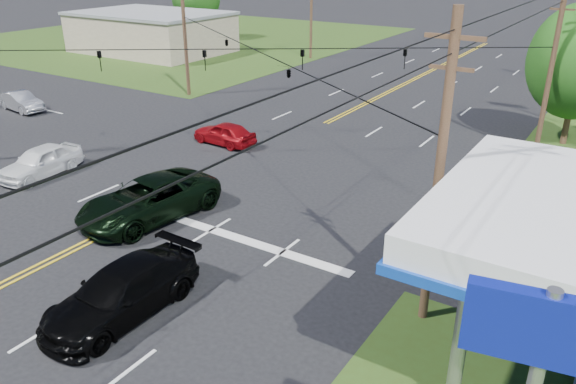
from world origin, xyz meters
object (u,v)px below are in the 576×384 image
Objects in this scene: pole_nw at (185,31)px; retail_nw at (152,33)px; suv_black at (122,292)px; pickup_dkgreen at (149,199)px; sedan_silver at (21,101)px; pole_se at (439,174)px; pole_ne at (551,68)px; pole_left_far at (311,7)px; pickup_white at (40,161)px.

retail_nw is at bearing 142.59° from pole_nw.
retail_nw is 50.13m from suv_black.
suv_black is at bearing -43.53° from pickup_dkgreen.
suv_black is at bearing -111.71° from sedan_silver.
pole_se is at bearing -34.70° from pole_nw.
pole_ne is at bearing -67.14° from sedan_silver.
pole_se is at bearing -54.90° from pole_left_far.
pole_ne is 27.18m from pickup_white.
suv_black is (17.85, -42.01, -4.36)m from pole_left_far.
pole_left_far reaches higher than sedan_silver.
retail_nw is 1.60× the size of pole_left_far.
sedan_silver is (-6.93, -10.00, -4.23)m from pole_nw.
pole_left_far is 2.22× the size of pickup_white.
pole_nw is 29.41m from suv_black.
pickup_dkgreen is at bearing -69.73° from pole_left_far.
retail_nw is at bearing 121.51° from pickup_white.
pickup_dkgreen is at bearing -8.79° from pickup_white.
pickup_white is at bearing -72.97° from pole_nw.
pole_se is 2.11× the size of pickup_white.
retail_nw is 18.30m from pole_left_far.
pole_nw is 1.50× the size of pickup_dkgreen.
pickup_white is (-8.29, 0.55, -0.11)m from pickup_dkgreen.
pickup_dkgreen is at bearing -45.05° from retail_nw.
pole_se reaches higher than pickup_white.
retail_nw is 37.35m from pickup_white.
suv_black is at bearing -66.97° from pole_left_far.
pole_left_far is 39.20m from pickup_dkgreen.
pole_left_far is 36.64m from pickup_white.
sedan_silver is (-32.93, -10.00, -4.23)m from pole_ne.
pole_left_far is at bearing 114.21° from suv_black.
pole_se is 21.23m from pickup_white.
suv_black is at bearing -52.19° from pole_nw.
pole_nw reaches higher than pickup_dkgreen.
pole_left_far is (17.00, 6.00, 3.17)m from retail_nw.
pole_left_far reaches higher than pickup_white.
retail_nw is 45.02m from pole_ne.
suv_black is at bearing -109.50° from pole_ne.
pickup_white reaches higher than sedan_silver.
suv_black is (4.35, -5.46, -0.07)m from pickup_dkgreen.
pole_ne is 1.50× the size of pickup_dkgreen.
pickup_white is at bearing -175.89° from pickup_dkgreen.
pickup_white is (5.21, -36.00, -4.40)m from pole_left_far.
pole_nw is 26.00m from pole_ne.
pole_ne is (43.00, -13.00, 2.92)m from retail_nw.
pole_left_far is at bearing 19.44° from retail_nw.
pole_left_far reaches higher than pole_ne.
pickup_white is 14.02m from sedan_silver.
retail_nw is at bearing 29.61° from sedan_silver.
pole_nw is at bearing 102.03° from pickup_white.
pickup_dkgreen is 8.31m from pickup_white.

